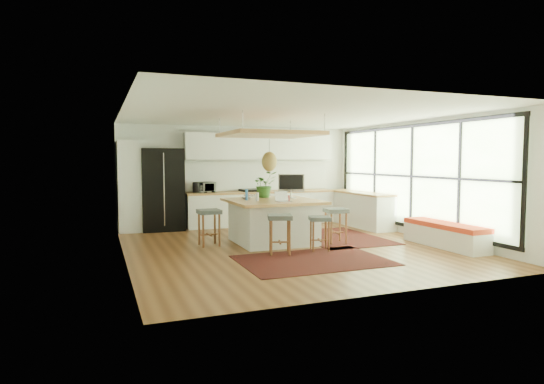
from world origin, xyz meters
name	(u,v)px	position (x,y,z in m)	size (l,w,h in m)	color
floor	(290,246)	(0.00, 0.00, 0.00)	(7.00, 7.00, 0.00)	brown
ceiling	(290,115)	(0.00, 0.00, 2.70)	(7.00, 7.00, 0.00)	white
wall_back	(240,176)	(0.00, 3.50, 1.35)	(6.50, 6.50, 0.00)	white
wall_front	(396,193)	(0.00, -3.50, 1.35)	(6.50, 6.50, 0.00)	white
wall_left	(123,184)	(-3.25, 0.00, 1.35)	(7.00, 7.00, 0.00)	white
wall_right	(419,179)	(3.25, 0.00, 1.35)	(7.00, 7.00, 0.00)	white
window_wall	(418,177)	(3.22, 0.00, 1.40)	(0.10, 6.20, 2.60)	black
pantry	(129,187)	(-2.95, 3.18, 1.12)	(0.55, 0.60, 2.25)	white
back_counter_base	(262,209)	(0.55, 3.18, 0.44)	(4.20, 0.60, 0.88)	white
back_counter_top	(262,192)	(0.55, 3.18, 0.90)	(4.24, 0.64, 0.05)	#A8703B
backsplash	(258,175)	(0.55, 3.48, 1.35)	(4.20, 0.02, 0.80)	white
upper_cabinets	(260,147)	(0.55, 3.32, 2.15)	(4.20, 0.34, 0.70)	white
range	(254,207)	(0.30, 3.18, 0.50)	(0.76, 0.62, 1.00)	#A5A5AA
right_counter_base	(359,210)	(2.93, 2.00, 0.44)	(0.60, 2.50, 0.88)	white
right_counter_top	(360,193)	(2.93, 2.00, 0.90)	(0.64, 2.54, 0.05)	#A8703B
window_bench	(445,235)	(2.95, -1.20, 0.25)	(0.52, 2.00, 0.50)	white
ceiling_panel	(269,147)	(-0.30, 0.40, 2.05)	(1.86, 1.86, 0.80)	#A8703B
rug_near	(313,260)	(-0.14, -1.36, 0.01)	(2.60, 1.80, 0.01)	black
rug_right	(338,237)	(1.46, 0.57, 0.01)	(1.80, 2.60, 0.01)	black
fridge	(163,194)	(-2.14, 3.17, 0.93)	(1.03, 0.81, 2.07)	black
island	(273,221)	(-0.17, 0.53, 0.47)	(1.85, 1.85, 0.93)	#A8703B
stool_near_left	(280,236)	(-0.49, -0.65, 0.35)	(0.45, 0.45, 0.75)	#474E4F
stool_near_right	(320,233)	(0.38, -0.61, 0.35)	(0.40, 0.40, 0.67)	#474E4F
stool_right_front	(336,227)	(1.07, -0.01, 0.35)	(0.44, 0.44, 0.75)	#474E4F
stool_right_back	(311,221)	(0.94, 0.94, 0.35)	(0.41, 0.41, 0.70)	#474E4F
stool_left_side	(209,229)	(-1.53, 0.68, 0.35)	(0.45, 0.45, 0.76)	#474E4F
laptop	(284,196)	(-0.11, 0.06, 1.05)	(0.30, 0.32, 0.22)	#A5A5AA
monitor	(291,187)	(0.37, 0.77, 1.19)	(0.59, 0.21, 0.55)	#A5A5AA
microwave	(204,186)	(-1.06, 3.20, 1.10)	(0.51, 0.28, 0.34)	#A5A5AA
island_plant	(264,187)	(-0.13, 1.15, 1.16)	(0.54, 0.60, 0.46)	#1E4C19
island_bowl	(246,198)	(-0.66, 0.85, 0.96)	(0.24, 0.24, 0.06)	silver
island_bottle_0	(247,196)	(-0.72, 0.63, 1.03)	(0.07, 0.07, 0.19)	#3172C4
island_bottle_1	(258,196)	(-0.57, 0.38, 1.03)	(0.07, 0.07, 0.19)	white
island_bottle_2	(289,196)	(0.08, 0.23, 1.03)	(0.07, 0.07, 0.19)	#A53738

